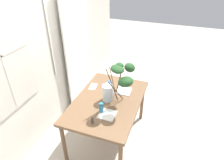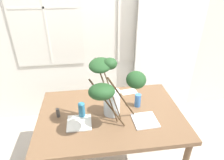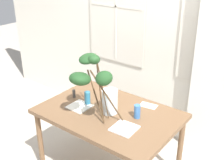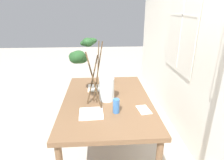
# 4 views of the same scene
# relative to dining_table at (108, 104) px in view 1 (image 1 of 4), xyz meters

# --- Properties ---
(ground) EXTENTS (14.00, 14.00, 0.00)m
(ground) POSITION_rel_dining_table_xyz_m (0.00, 0.00, -0.69)
(ground) COLOR #B7AD9E
(back_wall_with_windows) EXTENTS (5.77, 0.14, 2.81)m
(back_wall_with_windows) POSITION_rel_dining_table_xyz_m (-0.00, 1.09, 0.72)
(back_wall_with_windows) COLOR silver
(back_wall_with_windows) RESTS_ON ground
(curtain_sheer_side) EXTENTS (0.91, 0.03, 2.23)m
(curtain_sheer_side) POSITION_rel_dining_table_xyz_m (0.92, 0.94, 0.42)
(curtain_sheer_side) COLOR white
(curtain_sheer_side) RESTS_ON ground
(dining_table) EXTENTS (1.39, 0.94, 0.77)m
(dining_table) POSITION_rel_dining_table_xyz_m (0.00, 0.00, 0.00)
(dining_table) COLOR brown
(dining_table) RESTS_ON ground
(vase_with_branches) EXTENTS (0.49, 0.51, 0.66)m
(vase_with_branches) POSITION_rel_dining_table_xyz_m (-0.01, -0.14, 0.41)
(vase_with_branches) COLOR silver
(vase_with_branches) RESTS_ON dining_table
(drinking_glass_blue_left) EXTENTS (0.06, 0.06, 0.15)m
(drinking_glass_blue_left) POSITION_rel_dining_table_xyz_m (-0.27, -0.01, 0.15)
(drinking_glass_blue_left) COLOR teal
(drinking_glass_blue_left) RESTS_ON dining_table
(drinking_glass_blue_right) EXTENTS (0.06, 0.06, 0.14)m
(drinking_glass_blue_right) POSITION_rel_dining_table_xyz_m (0.29, 0.08, 0.15)
(drinking_glass_blue_right) COLOR #386BAD
(drinking_glass_blue_right) RESTS_ON dining_table
(plate_square_left) EXTENTS (0.22, 0.22, 0.01)m
(plate_square_left) POSITION_rel_dining_table_xyz_m (-0.30, -0.11, 0.08)
(plate_square_left) COLOR silver
(plate_square_left) RESTS_ON dining_table
(plate_square_right) EXTENTS (0.23, 0.23, 0.01)m
(plate_square_right) POSITION_rel_dining_table_xyz_m (0.30, -0.16, 0.08)
(plate_square_right) COLOR white
(plate_square_right) RESTS_ON dining_table
(napkin_folded) EXTENTS (0.19, 0.13, 0.00)m
(napkin_folded) POSITION_rel_dining_table_xyz_m (0.26, 0.35, 0.08)
(napkin_folded) COLOR silver
(napkin_folded) RESTS_ON dining_table
(pillar_candle) EXTENTS (0.03, 0.03, 0.10)m
(pillar_candle) POSITION_rel_dining_table_xyz_m (-0.50, 0.01, 0.12)
(pillar_candle) COLOR #514C47
(pillar_candle) RESTS_ON dining_table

